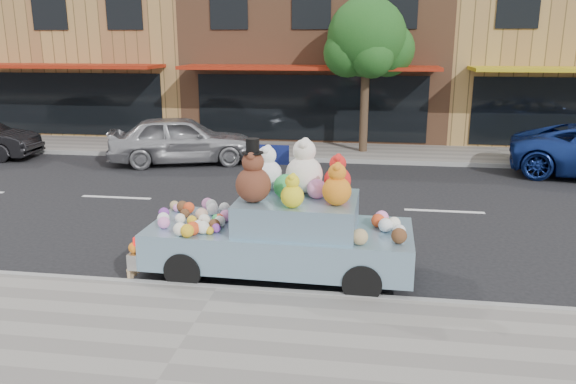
# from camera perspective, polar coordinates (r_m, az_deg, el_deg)

# --- Properties ---
(ground) EXTENTS (120.00, 120.00, 0.00)m
(ground) POSITION_cam_1_polar(r_m,az_deg,el_deg) (13.50, -1.50, -1.24)
(ground) COLOR black
(ground) RESTS_ON ground
(near_sidewalk) EXTENTS (60.00, 3.00, 0.12)m
(near_sidewalk) POSITION_cam_1_polar(r_m,az_deg,el_deg) (7.63, -10.25, -14.49)
(near_sidewalk) COLOR gray
(near_sidewalk) RESTS_ON ground
(far_sidewalk) EXTENTS (60.00, 3.00, 0.12)m
(far_sidewalk) POSITION_cam_1_polar(r_m,az_deg,el_deg) (19.74, 1.77, 4.18)
(far_sidewalk) COLOR gray
(far_sidewalk) RESTS_ON ground
(near_kerb) EXTENTS (60.00, 0.12, 0.13)m
(near_kerb) POSITION_cam_1_polar(r_m,az_deg,el_deg) (8.90, -7.16, -9.82)
(near_kerb) COLOR gray
(near_kerb) RESTS_ON ground
(far_kerb) EXTENTS (60.00, 0.12, 0.13)m
(far_kerb) POSITION_cam_1_polar(r_m,az_deg,el_deg) (18.28, 1.21, 3.31)
(far_kerb) COLOR gray
(far_kerb) RESTS_ON ground
(storefront_left) EXTENTS (10.00, 9.80, 7.30)m
(storefront_left) POSITION_cam_1_polar(r_m,az_deg,el_deg) (27.60, -18.45, 14.03)
(storefront_left) COLOR #A88146
(storefront_left) RESTS_ON ground
(storefront_mid) EXTENTS (10.00, 9.80, 7.30)m
(storefront_mid) POSITION_cam_1_polar(r_m,az_deg,el_deg) (24.83, 3.38, 14.71)
(storefront_mid) COLOR brown
(storefront_mid) RESTS_ON ground
(storefront_right) EXTENTS (10.00, 9.80, 7.30)m
(storefront_right) POSITION_cam_1_polar(r_m,az_deg,el_deg) (25.91, 26.63, 13.21)
(storefront_right) COLOR #A88146
(storefront_right) RESTS_ON ground
(street_tree) EXTENTS (3.00, 2.70, 5.22)m
(street_tree) POSITION_cam_1_polar(r_m,az_deg,el_deg) (19.31, 8.06, 14.64)
(street_tree) COLOR #38281C
(street_tree) RESTS_ON ground
(car_silver) EXTENTS (4.87, 3.10, 1.54)m
(car_silver) POSITION_cam_1_polar(r_m,az_deg,el_deg) (18.22, -10.78, 5.27)
(car_silver) COLOR #A6A7AB
(car_silver) RESTS_ON ground
(art_car) EXTENTS (4.52, 1.86, 2.36)m
(art_car) POSITION_cam_1_polar(r_m,az_deg,el_deg) (9.25, -0.67, -3.66)
(art_car) COLOR black
(art_car) RESTS_ON ground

